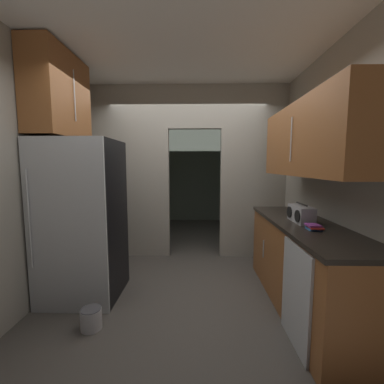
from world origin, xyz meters
name	(u,v)px	position (x,y,z in m)	size (l,w,h in m)	color
ground	(184,291)	(0.00, 0.00, 0.00)	(20.00, 20.00, 0.00)	#47423D
kitchen_overhead_slab	(185,60)	(0.00, 0.37, 2.84)	(3.60, 6.49, 0.06)	silver
kitchen_partition	(186,168)	(-0.03, 1.25, 1.49)	(3.20, 0.12, 2.81)	#9E998C
adjoining_room_shell	(191,171)	(0.00, 3.14, 1.40)	(3.20, 2.82, 2.81)	gray
kitchen_flank_left	(2,179)	(-1.65, -0.63, 1.40)	(0.10, 3.75, 2.81)	#9E998C
kitchen_flank_right	(364,180)	(1.65, -0.63, 1.40)	(0.10, 3.75, 2.81)	#9E998C
refrigerator	(83,220)	(-1.17, -0.10, 0.91)	(0.82, 0.79, 1.81)	black
lower_cabinet_run	(303,265)	(1.29, -0.30, 0.47)	(0.62, 2.06, 0.93)	brown
dishwasher	(296,296)	(0.99, -0.88, 0.44)	(0.02, 0.56, 0.87)	#B7BABC
upper_cabinet_counterside	(309,139)	(1.29, -0.30, 1.79)	(0.36, 1.85, 0.74)	brown
upper_cabinet_fridgeside	(59,96)	(-1.42, 0.00, 2.32)	(0.36, 0.91, 0.95)	brown
boombox	(301,214)	(1.26, -0.27, 1.02)	(0.17, 0.37, 0.20)	#B2B2B7
book_stack	(314,227)	(1.25, -0.59, 0.96)	(0.14, 0.16, 0.05)	#2D609E
paint_can	(91,319)	(-0.84, -0.71, 0.10)	(0.19, 0.19, 0.20)	silver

